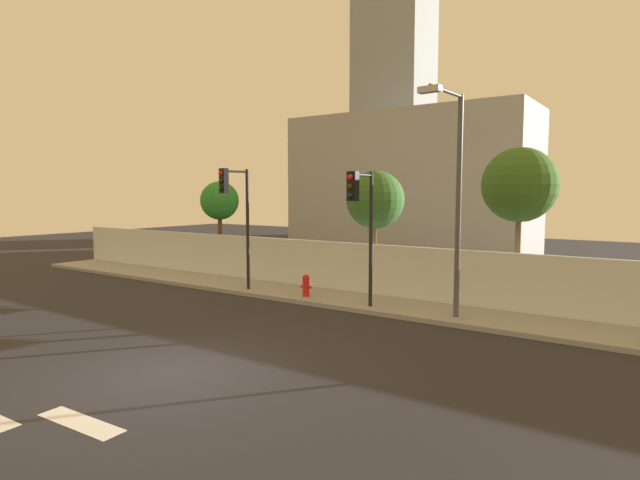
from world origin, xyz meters
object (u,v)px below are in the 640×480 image
object	(u,v)px
street_lamp_curbside	(454,185)
roadside_tree_leftmost	(220,201)
traffic_light_center	(361,209)
roadside_tree_midright	(520,185)
traffic_light_right	(235,202)
roadside_tree_midleft	(375,200)
fire_hydrant	(306,285)

from	to	relation	value
street_lamp_curbside	roadside_tree_leftmost	xyz separation A→B (m)	(-12.94, 3.45, -0.60)
traffic_light_center	roadside_tree_leftmost	xyz separation A→B (m)	(-10.11, 3.86, 0.11)
traffic_light_center	street_lamp_curbside	size ratio (longest dim) A/B	0.67
roadside_tree_leftmost	roadside_tree_midright	distance (m)	13.90
traffic_light_right	roadside_tree_leftmost	size ratio (longest dim) A/B	1.04
roadside_tree_leftmost	roadside_tree_midleft	distance (m)	8.51
street_lamp_curbside	roadside_tree_midleft	bearing A→B (deg)	142.16
street_lamp_curbside	roadside_tree_midleft	xyz separation A→B (m)	(-4.44, 3.45, -0.47)
roadside_tree_leftmost	roadside_tree_midleft	xyz separation A→B (m)	(8.50, 0.00, 0.12)
traffic_light_right	roadside_tree_midleft	size ratio (longest dim) A/B	0.97
traffic_light_right	roadside_tree_midright	bearing A→B (deg)	23.12
fire_hydrant	roadside_tree_leftmost	xyz separation A→B (m)	(-7.52, 3.23, 2.84)
fire_hydrant	traffic_light_right	bearing A→B (deg)	-166.37
fire_hydrant	roadside_tree_leftmost	size ratio (longest dim) A/B	0.18
roadside_tree_midleft	traffic_light_right	bearing A→B (deg)	-133.83
traffic_light_center	roadside_tree_leftmost	bearing A→B (deg)	159.08
street_lamp_curbside	roadside_tree_leftmost	size ratio (longest dim) A/B	1.47
roadside_tree_midright	roadside_tree_leftmost	bearing A→B (deg)	-180.00
roadside_tree_midright	roadside_tree_midleft	bearing A→B (deg)	-180.00
roadside_tree_midleft	roadside_tree_midright	world-z (taller)	roadside_tree_midright
roadside_tree_leftmost	traffic_light_right	bearing A→B (deg)	-39.25
roadside_tree_leftmost	roadside_tree_midleft	bearing A→B (deg)	0.00
traffic_light_right	fire_hydrant	distance (m)	4.05
traffic_light_right	street_lamp_curbside	world-z (taller)	street_lamp_curbside
street_lamp_curbside	roadside_tree_midleft	distance (m)	5.64
fire_hydrant	roadside_tree_midleft	xyz separation A→B (m)	(0.98, 3.23, 2.96)
traffic_light_right	fire_hydrant	world-z (taller)	traffic_light_right
traffic_light_center	fire_hydrant	size ratio (longest dim) A/B	5.48
traffic_light_center	traffic_light_right	xyz separation A→B (m)	(-5.34, -0.03, 0.17)
roadside_tree_leftmost	roadside_tree_midright	xyz separation A→B (m)	(13.89, 0.00, 0.64)
fire_hydrant	roadside_tree_midright	distance (m)	7.94
fire_hydrant	roadside_tree_leftmost	bearing A→B (deg)	156.79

